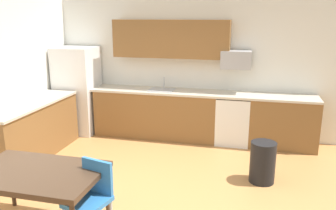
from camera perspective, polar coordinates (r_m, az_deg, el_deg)
ground_plane at (r=4.76m, az=-3.00°, el=-14.77°), size 12.00×12.00×0.00m
wall_back at (r=6.79m, az=3.37°, el=6.30°), size 5.80×0.10×2.70m
cabinet_run_back at (r=6.78m, az=-1.97°, el=-1.50°), size 2.37×0.60×0.90m
cabinet_run_back_right at (r=6.56m, az=18.42°, el=-2.82°), size 1.18×0.60×0.90m
cabinet_run_left at (r=6.22m, az=-21.57°, el=-4.07°), size 0.60×2.00×0.90m
countertop_back at (r=6.53m, az=2.74°, el=2.13°), size 4.80×0.64×0.04m
countertop_left at (r=6.09m, az=-21.99°, el=0.13°), size 0.64×2.00×0.04m
upper_cabinets_back at (r=6.58m, az=0.47°, el=10.87°), size 2.20×0.34×0.70m
refrigerator at (r=7.21m, az=-14.66°, el=2.38°), size 0.76×0.70×1.72m
oven_range at (r=6.54m, az=10.67°, el=-2.31°), size 0.60×0.60×0.91m
microwave at (r=6.41m, az=11.19°, el=7.36°), size 0.54×0.36×0.32m
sink_basin at (r=6.64m, az=-1.04°, el=2.00°), size 0.48×0.40×0.14m
sink_faucet at (r=6.78m, az=-0.66°, el=3.64°), size 0.02×0.02×0.24m
dining_table at (r=4.03m, az=-21.00°, el=-10.90°), size 1.40×0.90×0.72m
chair_near_table at (r=3.85m, az=-12.50°, el=-14.15°), size 0.49×0.49×0.85m
trash_bin at (r=5.17m, az=15.34°, el=-9.09°), size 0.36×0.36×0.60m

